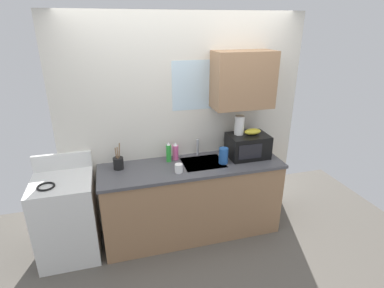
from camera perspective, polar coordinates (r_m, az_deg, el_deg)
kitchen_wall_assembly at (r=3.53m, az=0.18°, el=4.87°), size 2.83×0.42×2.50m
counter_unit at (r=3.60m, az=0.04°, el=-10.24°), size 2.06×0.63×0.90m
sink_faucet at (r=3.59m, az=1.06°, el=-0.62°), size 0.03×0.03×0.20m
stove_range at (r=3.55m, az=-22.44°, el=-12.66°), size 0.60×0.60×1.08m
microwave at (r=3.60m, az=10.45°, el=-0.31°), size 0.46×0.35×0.27m
banana_bunch at (r=3.57m, az=11.36°, el=2.31°), size 0.20×0.11×0.07m
paper_towel_roll at (r=3.52m, az=8.90°, el=3.52°), size 0.11×0.11×0.22m
dish_soap_bottle_pink at (r=3.49m, az=-3.14°, el=-1.43°), size 0.07×0.07×0.21m
dish_soap_bottle_green at (r=3.43m, az=-4.43°, el=-1.59°), size 0.06×0.06×0.24m
cereal_canister at (r=3.41m, az=5.95°, el=-2.20°), size 0.10×0.10×0.18m
mug_white at (r=3.20m, az=-2.51°, el=-4.60°), size 0.08×0.08×0.09m
utensil_crock at (r=3.36m, az=-13.71°, el=-3.46°), size 0.11×0.11×0.29m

